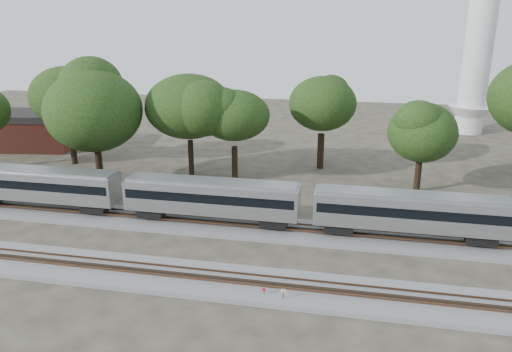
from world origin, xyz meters
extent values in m
plane|color=#383328|center=(0.00, 0.00, 0.00)|extent=(160.00, 160.00, 0.00)
cube|color=slate|center=(0.00, 6.00, 0.20)|extent=(160.00, 5.00, 0.40)
cube|color=brown|center=(0.00, 5.28, 0.66)|extent=(160.00, 0.08, 0.15)
cube|color=brown|center=(0.00, 6.72, 0.66)|extent=(160.00, 0.08, 0.15)
cube|color=slate|center=(0.00, -4.00, 0.20)|extent=(160.00, 5.00, 0.40)
cube|color=brown|center=(0.00, -4.72, 0.66)|extent=(160.00, 0.08, 0.15)
cube|color=brown|center=(0.00, -3.28, 0.66)|extent=(160.00, 0.08, 0.15)
cube|color=silver|center=(-20.36, 6.00, 2.98)|extent=(16.35, 2.82, 2.82)
cube|color=black|center=(-20.36, 6.00, 3.27)|extent=(15.78, 2.87, 0.85)
cube|color=gray|center=(-20.36, 6.00, 4.44)|extent=(15.97, 2.25, 0.33)
cube|color=black|center=(-14.44, 6.00, 1.15)|extent=(2.44, 2.07, 0.85)
cube|color=silver|center=(-2.64, 6.00, 2.98)|extent=(16.35, 2.82, 2.82)
cube|color=black|center=(-2.64, 6.00, 3.27)|extent=(15.78, 2.87, 0.85)
cube|color=gray|center=(-2.64, 6.00, 4.44)|extent=(15.97, 2.25, 0.33)
cube|color=black|center=(-8.56, 6.00, 1.15)|extent=(2.44, 2.07, 0.85)
cube|color=black|center=(3.27, 6.00, 1.15)|extent=(2.44, 2.07, 0.85)
cube|color=silver|center=(15.07, 6.00, 2.98)|extent=(16.35, 2.82, 2.82)
cube|color=black|center=(15.07, 6.00, 3.27)|extent=(15.78, 2.87, 0.85)
cube|color=gray|center=(15.07, 6.00, 4.44)|extent=(15.97, 2.25, 0.33)
cube|color=black|center=(9.15, 6.00, 1.15)|extent=(2.44, 2.07, 0.85)
cube|color=black|center=(20.98, 6.00, 1.15)|extent=(2.44, 2.07, 0.85)
cylinder|color=#512D19|center=(4.48, -5.39, 0.39)|extent=(0.05, 0.05, 0.78)
cylinder|color=red|center=(4.48, -5.39, 0.74)|extent=(0.28, 0.06, 0.28)
cylinder|color=#512D19|center=(5.88, -5.70, 0.52)|extent=(0.07, 0.07, 1.03)
cylinder|color=silver|center=(5.88, -5.70, 0.98)|extent=(0.37, 0.11, 0.37)
cube|color=#512D19|center=(7.02, -5.38, 0.15)|extent=(0.54, 0.37, 0.30)
cylinder|color=silver|center=(28.63, 52.37, 15.67)|extent=(4.48, 4.48, 31.35)
cone|color=silver|center=(28.63, 52.37, 2.24)|extent=(7.17, 7.17, 4.48)
cube|color=brown|center=(-36.27, 28.89, 2.17)|extent=(11.90, 9.18, 4.34)
cube|color=black|center=(-36.27, 28.89, 4.83)|extent=(12.13, 9.41, 0.98)
cylinder|color=black|center=(-26.54, 22.32, 2.40)|extent=(0.70, 0.70, 4.81)
ellipsoid|color=black|center=(-26.54, 22.32, 8.93)|extent=(9.06, 9.06, 7.70)
cylinder|color=black|center=(-18.83, 14.99, 2.36)|extent=(0.70, 0.70, 4.72)
ellipsoid|color=black|center=(-18.83, 14.99, 8.76)|extent=(8.90, 8.90, 7.56)
cylinder|color=black|center=(-9.15, 19.44, 2.38)|extent=(0.70, 0.70, 4.76)
ellipsoid|color=black|center=(-9.15, 19.44, 8.84)|extent=(8.98, 8.98, 7.63)
cylinder|color=black|center=(-3.69, 19.24, 2.16)|extent=(0.70, 0.70, 4.33)
ellipsoid|color=black|center=(-3.69, 19.24, 8.04)|extent=(8.17, 8.17, 6.94)
cylinder|color=black|center=(5.81, 26.90, 2.27)|extent=(0.70, 0.70, 4.53)
ellipsoid|color=black|center=(5.81, 26.90, 8.42)|extent=(8.55, 8.55, 7.27)
cylinder|color=black|center=(17.21, 20.03, 1.84)|extent=(0.70, 0.70, 3.69)
ellipsoid|color=black|center=(17.21, 20.03, 6.85)|extent=(6.96, 6.96, 5.91)
camera|label=1|loc=(10.05, -35.56, 19.16)|focal=35.00mm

